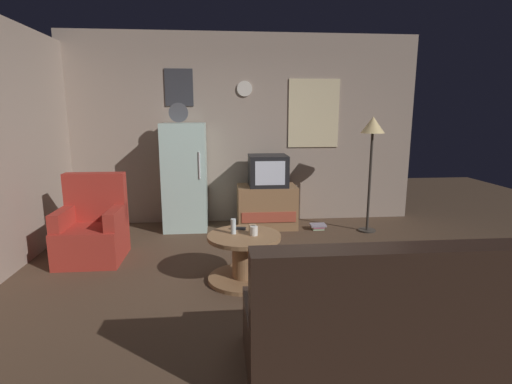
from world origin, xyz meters
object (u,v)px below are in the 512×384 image
Objects in this scene: remote_control at (238,228)px; book_stack at (318,226)px; coffee_table at (244,258)px; mug_ceramic_white at (254,231)px; fridge at (185,176)px; tv_stand at (267,207)px; armchair at (93,230)px; wine_glass at (233,226)px; crt_tv at (268,171)px; standing_lamp at (372,134)px; mug_ceramic_tan at (253,229)px; couch at (380,326)px.

book_stack is at bearing 63.43° from remote_control.
coffee_table is 0.30m from mug_ceramic_white.
mug_ceramic_white is at bearing -66.96° from fridge.
remote_control is at bearing -106.39° from tv_stand.
remote_control is at bearing -19.45° from armchair.
wine_glass is 1.67× the size of mug_ceramic_white.
wine_glass is at bearing -107.21° from crt_tv.
wine_glass reaches higher than coffee_table.
crt_tv is 0.75× the size of coffee_table.
fridge is 2.65m from standing_lamp.
mug_ceramic_tan is at bearing -101.10° from tv_stand.
crt_tv is 0.56× the size of armchair.
armchair is at bearing 173.40° from remote_control.
mug_ceramic_tan is at bearing -36.37° from remote_control.
mug_ceramic_tan is 0.09× the size of armchair.
tv_stand is 1.85m from mug_ceramic_tan.
wine_glass is at bearing -128.14° from book_stack.
crt_tv is 0.34× the size of standing_lamp.
crt_tv is 1.51m from standing_lamp.
crt_tv is (1.17, -0.06, 0.08)m from fridge.
book_stack is at bearing 54.96° from coffee_table.
mug_ceramic_white is at bearing -138.55° from standing_lamp.
fridge reaches higher than mug_ceramic_tan.
fridge is 11.80× the size of remote_control.
armchair is at bearing 156.13° from mug_ceramic_white.
fridge is 1.84× the size of armchair.
tv_stand is at bearing 78.90° from mug_ceramic_tan.
crt_tv is 2.43m from armchair.
standing_lamp reaches higher than tv_stand.
crt_tv reaches higher than couch.
coffee_table is at bearing -103.44° from tv_stand.
fridge is 2.09m from coffee_table.
wine_glass is (-0.55, -1.79, -0.28)m from crt_tv.
wine_glass is 1.67× the size of mug_ceramic_tan.
remote_control is at bearing 104.27° from coffee_table.
book_stack is at bearing 56.47° from mug_ceramic_tan.
fridge is 1.86m from remote_control.
mug_ceramic_white is 0.05× the size of couch.
wine_glass is at bearing -24.44° from armchair.
armchair is 2.98m from book_stack.
tv_stand is at bearing 175.84° from crt_tv.
fridge is 1.11× the size of standing_lamp.
tv_stand is 1.56× the size of crt_tv.
mug_ceramic_tan is 0.60× the size of remote_control.
armchair is (-1.77, 0.78, -0.18)m from mug_ceramic_white.
wine_glass reaches higher than tv_stand.
fridge is at bearing 108.52° from wine_glass.
tv_stand reaches higher than mug_ceramic_tan.
standing_lamp is 17.67× the size of mug_ceramic_white.
mug_ceramic_tan is (0.08, 0.03, 0.28)m from coffee_table.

